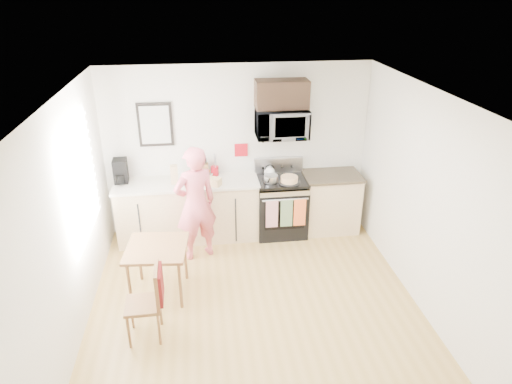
{
  "coord_description": "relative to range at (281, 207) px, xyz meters",
  "views": [
    {
      "loc": [
        -0.57,
        -4.28,
        3.66
      ],
      "look_at": [
        0.11,
        1.0,
        1.18
      ],
      "focal_mm": 32.0,
      "sensor_mm": 36.0,
      "label": 1
    }
  ],
  "objects": [
    {
      "name": "pot",
      "position": [
        -0.18,
        -0.1,
        0.54
      ],
      "size": [
        0.21,
        0.35,
        0.11
      ],
      "rotation": [
        0.0,
        0.0,
        -0.33
      ],
      "color": "#B7B6BB",
      "rests_on": "range"
    },
    {
      "name": "upper_cabinet",
      "position": [
        -0.0,
        0.15,
        1.74
      ],
      "size": [
        0.76,
        0.35,
        0.4
      ],
      "primitive_type": "cube",
      "color": "black",
      "rests_on": "back_wall"
    },
    {
      "name": "range",
      "position": [
        0.0,
        0.0,
        0.0
      ],
      "size": [
        0.76,
        0.7,
        1.16
      ],
      "color": "black",
      "rests_on": "floor"
    },
    {
      "name": "cabinet_right",
      "position": [
        0.8,
        0.02,
        0.01
      ],
      "size": [
        0.84,
        0.6,
        0.9
      ],
      "primitive_type": "cube",
      "color": "tan",
      "rests_on": "floor"
    },
    {
      "name": "wall_trivet",
      "position": [
        -0.58,
        0.31,
        0.86
      ],
      "size": [
        0.2,
        0.02,
        0.2
      ],
      "primitive_type": "cube",
      "color": "#A80E1B",
      "rests_on": "back_wall"
    },
    {
      "name": "cake",
      "position": [
        0.08,
        -0.17,
        0.54
      ],
      "size": [
        0.31,
        0.31,
        0.1
      ],
      "color": "black",
      "rests_on": "range"
    },
    {
      "name": "left_wall",
      "position": [
        -2.63,
        -1.98,
        0.86
      ],
      "size": [
        0.04,
        4.6,
        2.6
      ],
      "primitive_type": "cube",
      "color": "silver",
      "rests_on": "floor"
    },
    {
      "name": "utensil_crock",
      "position": [
        -1.0,
        0.22,
        0.65
      ],
      "size": [
        0.12,
        0.12,
        0.36
      ],
      "color": "#A80E1B",
      "rests_on": "countertop_left"
    },
    {
      "name": "countertop_left",
      "position": [
        -1.43,
        0.02,
        0.48
      ],
      "size": [
        2.14,
        0.64,
        0.04
      ],
      "primitive_type": "cube",
      "color": "#EDE4CC",
      "rests_on": "cabinet_left"
    },
    {
      "name": "bread_bag",
      "position": [
        -1.08,
        -0.12,
        0.56
      ],
      "size": [
        0.34,
        0.28,
        0.11
      ],
      "primitive_type": "cube",
      "rotation": [
        0.0,
        0.0,
        -0.55
      ],
      "color": "tan",
      "rests_on": "countertop_left"
    },
    {
      "name": "milk_carton",
      "position": [
        -1.6,
        -0.0,
        0.64
      ],
      "size": [
        0.12,
        0.12,
        0.28
      ],
      "primitive_type": "cube",
      "rotation": [
        0.0,
        0.0,
        0.1
      ],
      "color": "#D3B67E",
      "rests_on": "countertop_left"
    },
    {
      "name": "dining_table",
      "position": [
        -1.8,
        -1.35,
        0.17
      ],
      "size": [
        0.73,
        0.73,
        0.69
      ],
      "rotation": [
        0.0,
        0.0,
        -0.09
      ],
      "color": "brown",
      "rests_on": "floor"
    },
    {
      "name": "back_wall",
      "position": [
        -0.63,
        0.32,
        0.86
      ],
      "size": [
        4.0,
        0.04,
        2.6
      ],
      "primitive_type": "cube",
      "color": "silver",
      "rests_on": "floor"
    },
    {
      "name": "window",
      "position": [
        -2.59,
        -1.18,
        1.11
      ],
      "size": [
        0.06,
        1.4,
        1.5
      ],
      "color": "white",
      "rests_on": "left_wall"
    },
    {
      "name": "kettle",
      "position": [
        -0.17,
        0.08,
        0.58
      ],
      "size": [
        0.17,
        0.17,
        0.21
      ],
      "color": "white",
      "rests_on": "range"
    },
    {
      "name": "coffee_maker",
      "position": [
        -2.38,
        0.14,
        0.67
      ],
      "size": [
        0.21,
        0.3,
        0.35
      ],
      "rotation": [
        0.0,
        0.0,
        0.05
      ],
      "color": "black",
      "rests_on": "countertop_left"
    },
    {
      "name": "floor",
      "position": [
        -0.63,
        -1.98,
        -0.44
      ],
      "size": [
        4.6,
        4.6,
        0.0
      ],
      "primitive_type": "plane",
      "color": "#AA8542",
      "rests_on": "ground"
    },
    {
      "name": "person",
      "position": [
        -1.31,
        -0.53,
        0.4
      ],
      "size": [
        0.72,
        0.6,
        1.68
      ],
      "primitive_type": "imported",
      "rotation": [
        0.0,
        0.0,
        3.53
      ],
      "color": "#CE3852",
      "rests_on": "floor"
    },
    {
      "name": "countertop_right",
      "position": [
        0.8,
        0.02,
        0.48
      ],
      "size": [
        0.88,
        0.64,
        0.04
      ],
      "primitive_type": "cube",
      "color": "black",
      "rests_on": "cabinet_right"
    },
    {
      "name": "fruit_bowl",
      "position": [
        -1.15,
        0.19,
        0.55
      ],
      "size": [
        0.29,
        0.29,
        0.11
      ],
      "color": "white",
      "rests_on": "countertop_left"
    },
    {
      "name": "wall_art",
      "position": [
        -1.83,
        0.3,
        1.31
      ],
      "size": [
        0.5,
        0.04,
        0.65
      ],
      "color": "black",
      "rests_on": "back_wall"
    },
    {
      "name": "chair",
      "position": [
        -1.79,
        -2.13,
        0.14
      ],
      "size": [
        0.43,
        0.39,
        0.9
      ],
      "rotation": [
        0.0,
        0.0,
        0.02
      ],
      "color": "brown",
      "rests_on": "floor"
    },
    {
      "name": "cabinet_left",
      "position": [
        -1.43,
        0.02,
        0.01
      ],
      "size": [
        2.1,
        0.6,
        0.9
      ],
      "primitive_type": "cube",
      "color": "tan",
      "rests_on": "floor"
    },
    {
      "name": "ceiling",
      "position": [
        -0.63,
        -1.98,
        2.16
      ],
      "size": [
        4.0,
        4.6,
        0.04
      ],
      "primitive_type": "cube",
      "color": "white",
      "rests_on": "back_wall"
    },
    {
      "name": "microwave",
      "position": [
        -0.0,
        0.1,
        1.32
      ],
      "size": [
        0.76,
        0.51,
        0.42
      ],
      "primitive_type": "imported",
      "color": "#B7B6BB",
      "rests_on": "back_wall"
    },
    {
      "name": "knife_block",
      "position": [
        -1.14,
        0.21,
        0.61
      ],
      "size": [
        0.09,
        0.13,
        0.2
      ],
      "primitive_type": "cube",
      "rotation": [
        0.0,
        0.0,
        0.0
      ],
      "color": "brown",
      "rests_on": "countertop_left"
    },
    {
      "name": "right_wall",
      "position": [
        1.37,
        -1.98,
        0.86
      ],
      "size": [
        0.04,
        4.6,
        2.6
      ],
      "primitive_type": "cube",
      "color": "silver",
      "rests_on": "floor"
    }
  ]
}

